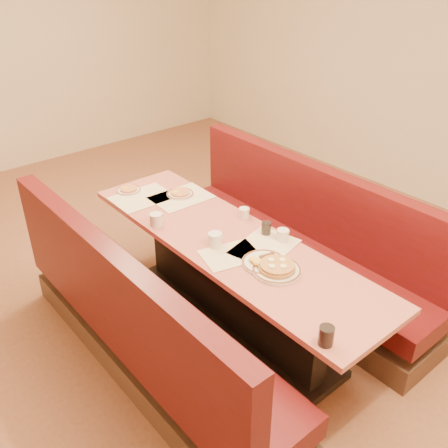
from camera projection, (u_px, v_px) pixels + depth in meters
ground at (229, 323)px, 3.80m from camera, size 8.00×8.00×0.00m
room_envelope at (230, 63)px, 2.83m from camera, size 6.04×8.04×2.82m
diner_table at (229, 284)px, 3.61m from camera, size 0.70×2.50×0.75m
booth_left at (143, 329)px, 3.21m from camera, size 0.55×2.50×1.05m
booth_right at (298, 250)px, 4.03m from camera, size 0.55×2.50×1.05m
placemat_near_left at (230, 255)px, 3.25m from camera, size 0.43×0.36×0.00m
placemat_near_right at (264, 247)px, 3.34m from camera, size 0.51×0.43×0.00m
placemat_far_left at (142, 197)px, 3.97m from camera, size 0.47×0.35×0.00m
placemat_far_right at (181, 197)px, 3.97m from camera, size 0.46×0.35×0.00m
pancake_plate at (277, 268)px, 3.09m from camera, size 0.31×0.31×0.07m
eggs_plate at (264, 262)px, 3.16m from camera, size 0.29×0.29×0.06m
extra_plate_mid at (180, 193)px, 4.01m from camera, size 0.22×0.22×0.04m
extra_plate_far at (129, 190)px, 4.07m from camera, size 0.20×0.20×0.04m
coffee_mug_a at (283, 235)px, 3.39m from camera, size 0.12×0.08×0.09m
coffee_mug_b at (215, 239)px, 3.33m from camera, size 0.13×0.09×0.10m
coffee_mug_c at (244, 213)px, 3.67m from camera, size 0.11×0.08×0.08m
coffee_mug_d at (156, 219)px, 3.57m from camera, size 0.13×0.09×0.10m
soda_tumbler_near at (326, 336)px, 2.52m from camera, size 0.08×0.08×0.11m
soda_tumbler_mid at (266, 229)px, 3.47m from camera, size 0.07×0.07×0.09m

